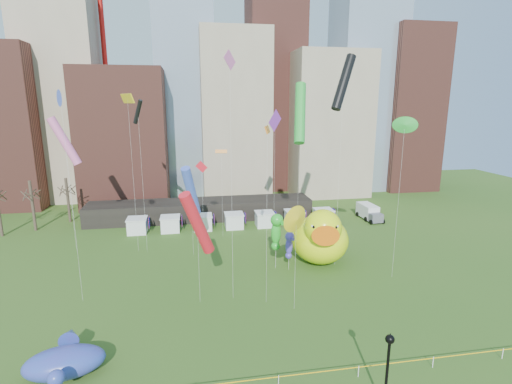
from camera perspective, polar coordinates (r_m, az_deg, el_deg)
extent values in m
cube|color=gray|center=(88.28, -26.53, 12.62)|extent=(14.00, 12.00, 42.00)
cube|color=brown|center=(80.06, -18.85, 7.62)|extent=(16.00, 14.00, 26.00)
cube|color=#8C9EB2|center=(87.17, -10.54, 18.03)|extent=(12.00, 12.00, 55.00)
cube|color=gray|center=(83.39, -3.25, 11.23)|extent=(14.00, 14.00, 34.00)
cube|color=brown|center=(92.06, 2.82, 22.02)|extent=(12.00, 12.00, 68.00)
cube|color=gray|center=(86.15, 10.46, 9.77)|extent=(16.00, 14.00, 30.00)
cube|color=#8C9EB2|center=(93.67, 15.79, 15.26)|extent=(14.00, 12.00, 48.00)
cube|color=brown|center=(96.50, 21.56, 11.20)|extent=(12.00, 12.00, 36.00)
cylinder|color=red|center=(90.26, -22.02, 23.92)|extent=(1.00, 1.00, 76.00)
cylinder|color=red|center=(95.59, 13.43, 23.81)|extent=(1.00, 1.00, 76.00)
cube|color=black|center=(67.27, -8.10, -2.61)|extent=(38.00, 6.00, 3.20)
cube|color=white|center=(62.22, -17.18, -4.85)|extent=(2.80, 2.80, 2.20)
cube|color=red|center=(61.85, -15.55, -4.36)|extent=(0.08, 1.40, 1.60)
cube|color=white|center=(61.74, -12.56, -4.71)|extent=(2.80, 2.80, 2.20)
cube|color=red|center=(61.51, -10.91, -4.21)|extent=(0.08, 1.40, 1.60)
cube|color=white|center=(61.66, -7.91, -4.54)|extent=(2.80, 2.80, 2.20)
cube|color=red|center=(61.58, -6.24, -4.03)|extent=(0.08, 1.40, 1.60)
cube|color=white|center=(61.98, -3.27, -4.34)|extent=(2.80, 2.80, 2.20)
cube|color=red|center=(62.05, -1.62, -3.82)|extent=(0.08, 1.40, 1.60)
cube|color=white|center=(62.71, 1.28, -4.12)|extent=(2.80, 2.80, 2.20)
cube|color=red|center=(62.92, 2.90, -3.59)|extent=(0.08, 1.40, 1.60)
cube|color=white|center=(63.82, 5.70, -3.87)|extent=(2.80, 2.80, 2.20)
cube|color=red|center=(64.17, 7.27, -3.35)|extent=(0.08, 1.40, 1.60)
cube|color=white|center=(65.29, 9.95, -3.62)|extent=(2.80, 2.80, 2.20)
cube|color=red|center=(65.77, 11.44, -3.10)|extent=(0.08, 1.40, 1.60)
cylinder|color=#382B21|center=(69.18, -30.17, -1.79)|extent=(0.44, 0.44, 8.00)
cylinder|color=#382B21|center=(71.64, -26.08, -1.09)|extent=(0.44, 0.44, 7.50)
cylinder|color=white|center=(30.27, 3.35, -26.18)|extent=(0.06, 0.06, 0.90)
cylinder|color=white|center=(31.92, 14.94, -24.29)|extent=(0.06, 0.06, 0.90)
cylinder|color=white|center=(34.54, 24.75, -21.93)|extent=(0.06, 0.06, 0.90)
cylinder|color=white|center=(37.94, 32.71, -19.51)|extent=(0.06, 0.06, 0.90)
cube|color=yellow|center=(30.05, 3.36, -25.67)|extent=(50.00, 0.02, 0.07)
ellipsoid|color=#E6FF0D|center=(49.27, 9.41, -6.90)|extent=(8.72, 9.66, 5.86)
ellipsoid|color=#E6FF0D|center=(52.36, 9.00, -5.86)|extent=(2.22, 1.89, 2.38)
sphere|color=#E6FF0D|center=(46.05, 9.89, -5.25)|extent=(5.25, 5.25, 4.41)
cone|color=orange|center=(44.34, 10.18, -6.19)|extent=(2.79, 2.46, 2.42)
sphere|color=white|center=(44.59, 8.56, -5.02)|extent=(0.79, 0.79, 0.79)
sphere|color=white|center=(44.90, 11.65, -5.02)|extent=(0.79, 0.79, 0.79)
sphere|color=black|center=(44.23, 8.61, -5.17)|extent=(0.40, 0.40, 0.40)
sphere|color=black|center=(44.55, 11.72, -5.17)|extent=(0.40, 0.40, 0.40)
ellipsoid|color=white|center=(55.39, 10.55, -6.63)|extent=(3.26, 3.67, 2.31)
ellipsoid|color=white|center=(56.59, 10.30, -6.26)|extent=(0.85, 0.70, 0.93)
sphere|color=white|center=(54.13, 10.81, -6.07)|extent=(1.98, 1.98, 1.73)
cone|color=orange|center=(53.47, 10.96, -6.39)|extent=(1.06, 0.92, 0.95)
sphere|color=white|center=(53.52, 10.42, -6.02)|extent=(0.31, 0.31, 0.31)
sphere|color=white|center=(53.71, 11.42, -5.99)|extent=(0.31, 0.31, 0.31)
sphere|color=black|center=(53.38, 10.45, -6.07)|extent=(0.16, 0.16, 0.16)
sphere|color=black|center=(53.58, 11.45, -6.04)|extent=(0.16, 0.16, 0.16)
cylinder|color=silver|center=(46.99, 2.95, -8.62)|extent=(0.03, 0.03, 4.51)
ellipsoid|color=green|center=(46.21, 2.98, -6.02)|extent=(1.45, 1.34, 2.97)
sphere|color=green|center=(45.58, 3.04, -4.19)|extent=(1.99, 1.99, 1.51)
cone|color=green|center=(44.96, 3.23, -4.54)|extent=(0.86, 1.08, 0.53)
sphere|color=green|center=(46.84, 2.94, -7.97)|extent=(1.06, 1.06, 1.06)
cylinder|color=silver|center=(46.90, 4.88, -9.67)|extent=(0.03, 0.03, 3.05)
ellipsoid|color=#4D3DB9|center=(46.33, 4.91, -7.93)|extent=(1.01, 0.89, 2.21)
sphere|color=#4D3DB9|center=(45.79, 4.99, -6.61)|extent=(1.35, 1.35, 1.13)
cone|color=#4D3DB9|center=(45.35, 5.15, -6.89)|extent=(0.54, 0.78, 0.39)
sphere|color=#4D3DB9|center=(46.85, 4.87, -9.36)|extent=(0.79, 0.79, 0.79)
ellipsoid|color=#3C3899|center=(33.77, -26.50, -21.68)|extent=(6.05, 3.80, 2.19)
cone|color=#3C3899|center=(36.15, -25.81, -18.54)|extent=(1.75, 1.94, 1.53)
sphere|color=#3C3899|center=(30.98, -27.50, -23.26)|extent=(1.09, 1.09, 1.09)
cylinder|color=black|center=(28.57, 18.79, -24.41)|extent=(0.19, 0.19, 5.01)
sphere|color=black|center=(27.06, 19.23, -19.90)|extent=(0.58, 0.58, 0.58)
cone|color=black|center=(26.90, 19.28, -19.34)|extent=(0.21, 0.21, 0.26)
cube|color=white|center=(69.54, 16.18, -2.67)|extent=(2.36, 4.58, 2.24)
cube|color=#595960|center=(67.27, 17.32, -3.67)|extent=(2.14, 1.71, 1.43)
cylinder|color=black|center=(67.93, 15.94, -3.89)|extent=(0.26, 0.82, 0.81)
cylinder|color=black|center=(69.00, 17.59, -3.74)|extent=(0.26, 0.82, 0.81)
cylinder|color=black|center=(70.51, 14.78, -3.20)|extent=(0.26, 0.82, 0.81)
cylinder|color=black|center=(71.54, 16.38, -3.07)|extent=(0.26, 0.82, 0.81)
cylinder|color=silver|center=(51.24, -7.87, -2.70)|extent=(0.02, 0.02, 11.60)
cube|color=red|center=(49.99, -8.08, 3.72)|extent=(1.57, 0.16, 1.57)
cylinder|color=silver|center=(36.92, -3.64, 0.63)|extent=(0.02, 0.02, 23.34)
cube|color=pink|center=(36.26, -3.92, 18.95)|extent=(1.23, 1.37, 1.81)
cylinder|color=silver|center=(52.15, -16.43, 1.08)|extent=(0.02, 0.02, 18.52)
cylinder|color=black|center=(51.13, -17.10, 11.29)|extent=(1.66, 1.62, 3.06)
cylinder|color=silver|center=(49.48, 6.28, 0.84)|extent=(0.02, 0.02, 18.39)
cylinder|color=green|center=(48.39, 6.55, 11.54)|extent=(2.49, 4.63, 7.57)
cylinder|color=silver|center=(52.56, -17.73, 1.99)|extent=(0.02, 0.02, 20.15)
cube|color=yellow|center=(51.70, -18.51, 13.01)|extent=(2.17, 3.62, 1.16)
cylinder|color=silver|center=(50.80, -9.41, -4.66)|extent=(0.02, 0.02, 8.60)
cylinder|color=blue|center=(49.68, -9.59, 0.07)|extent=(2.71, 4.24, 6.98)
cylinder|color=silver|center=(36.97, 1.60, -4.22)|extent=(0.02, 0.02, 17.24)
cube|color=orange|center=(35.39, 1.69, 9.24)|extent=(1.00, 2.23, 0.69)
cylinder|color=silver|center=(55.83, 2.73, 1.67)|extent=(0.02, 0.02, 17.20)
cube|color=purple|center=(54.80, 2.83, 10.52)|extent=(2.30, 2.17, 3.13)
cylinder|color=silver|center=(38.98, -8.47, -10.46)|extent=(0.02, 0.02, 8.28)
cylinder|color=red|center=(37.54, -8.69, -4.65)|extent=(3.75, 3.54, 6.82)
cylinder|color=silver|center=(57.09, -25.76, -0.63)|extent=(0.02, 0.02, 14.76)
cylinder|color=pink|center=(55.98, -26.51, 6.74)|extent=(3.84, 1.30, 6.44)
cylinder|color=silver|center=(46.24, 12.18, 1.94)|extent=(0.02, 0.02, 21.84)
cylinder|color=black|center=(45.48, 12.86, 15.56)|extent=(3.62, 3.02, 6.28)
cylinder|color=silver|center=(45.38, 20.30, -1.71)|extent=(0.02, 0.02, 17.34)
cone|color=green|center=(44.11, 21.19, 9.25)|extent=(1.52, 1.24, 1.75)
cylinder|color=silver|center=(37.28, 5.83, -10.77)|extent=(0.02, 0.02, 9.16)
cone|color=yellow|center=(35.68, 6.00, -4.02)|extent=(2.03, 1.83, 2.43)
cylinder|color=silver|center=(40.91, -25.56, -1.80)|extent=(0.02, 0.02, 20.02)
cone|color=blue|center=(39.78, -27.00, 12.29)|extent=(0.87, 1.46, 1.54)
cylinder|color=silver|center=(56.98, -5.05, -0.39)|extent=(0.02, 0.02, 12.81)
cube|color=orange|center=(55.85, -5.18, 6.01)|extent=(1.73, 0.60, 0.54)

